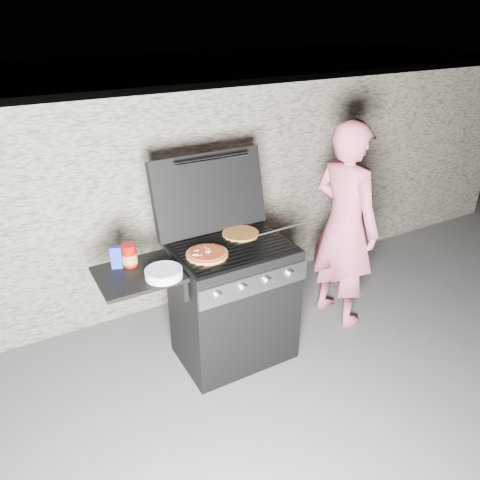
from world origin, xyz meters
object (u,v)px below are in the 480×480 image
pizza_topped (207,253)px  person (344,225)px  gas_grill (203,313)px  sauce_jar (129,255)px

pizza_topped → person: (1.21, 0.05, -0.09)m
pizza_topped → gas_grill: bearing=149.2°
gas_grill → pizza_topped: bearing=-30.8°
person → sauce_jar: bearing=79.2°
gas_grill → pizza_topped: (0.04, -0.02, 0.47)m
pizza_topped → person: size_ratio=0.17×
pizza_topped → sauce_jar: 0.49m
gas_grill → person: (1.25, 0.02, 0.38)m
sauce_jar → person: bearing=-3.0°
gas_grill → person: 1.31m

